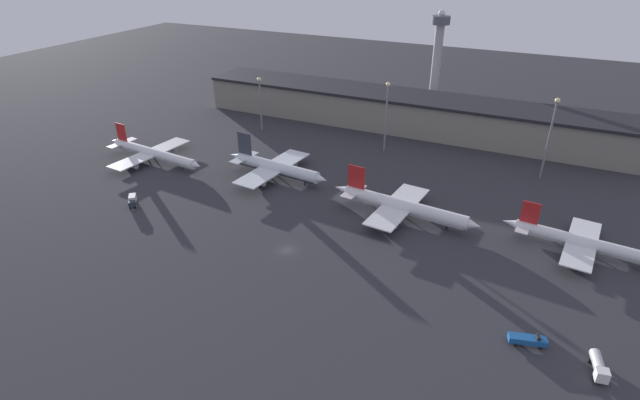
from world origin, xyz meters
The scene contains 13 objects.
ground centered at (0.00, 0.00, 0.00)m, with size 600.00×600.00×0.00m, color #2D2D33.
terminal_building centered at (0.00, 107.81, 7.70)m, with size 187.31×24.43×15.30m.
airplane_0 centered at (-75.17, 31.73, 3.15)m, with size 47.96×34.86×11.97m.
airplane_1 centered at (-25.90, 39.23, 3.72)m, with size 41.88×35.10×14.08m.
airplane_2 centered at (22.97, 31.06, 3.66)m, with size 47.51×31.23×13.36m.
airplane_3 centered at (73.83, 33.38, 3.07)m, with size 45.31×28.30×11.35m.
service_vehicle_0 centered at (62.93, -9.53, 1.38)m, with size 8.04×4.16×2.89m.
service_vehicle_1 centered at (76.19, -11.62, 1.77)m, with size 3.59×7.66×3.13m.
service_vehicle_2 centered at (-57.02, 1.69, 1.69)m, with size 5.29×5.78×2.98m.
lamp_post_0 centered at (-55.96, 79.04, 14.98)m, with size 1.80×1.80×23.34m.
lamp_post_1 centered at (0.81, 79.04, 17.41)m, with size 1.80×1.80×27.75m.
lamp_post_2 centered at (59.15, 79.04, 18.14)m, with size 1.80×1.80×29.10m.
control_tower centered at (0.76, 157.05, 25.72)m, with size 9.00×9.00×44.37m.
Camera 1 is at (57.16, -99.13, 76.61)m, focal length 28.00 mm.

